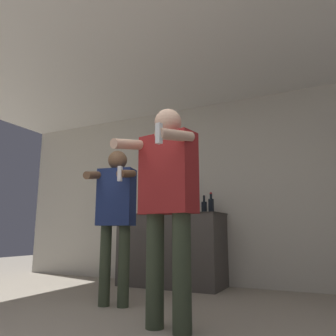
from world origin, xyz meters
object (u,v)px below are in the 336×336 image
Objects in this scene: bottle_short_whiskey at (204,207)px; person_man_side at (116,209)px; bottle_clear_vodka at (211,205)px; bottle_amber_bourbon at (162,208)px; person_woman_foreground at (167,196)px; bottle_red_label at (151,208)px; bottle_tall_gin at (176,205)px.

bottle_short_whiskey is 0.16× the size of person_man_side.
bottle_clear_vodka reaches higher than bottle_short_whiskey.
person_woman_foreground reaches higher than bottle_amber_bourbon.
bottle_clear_vodka is at bearing 0.00° from bottle_red_label.
bottle_amber_bourbon is 2.11m from person_woman_foreground.
bottle_tall_gin is 0.19× the size of person_woman_foreground.
bottle_red_label reaches higher than bottle_amber_bourbon.
person_man_side is (-0.81, 0.48, -0.05)m from person_woman_foreground.
bottle_short_whiskey is at bearing 71.67° from person_man_side.
bottle_red_label is 0.92× the size of bottle_clear_vodka.
bottle_tall_gin reaches higher than bottle_short_whiskey.
person_woman_foreground is at bearing -82.05° from bottle_clear_vodka.
bottle_clear_vodka reaches higher than bottle_red_label.
bottle_clear_vodka is (0.10, 0.00, 0.02)m from bottle_short_whiskey.
person_woman_foreground is (0.36, -1.86, -0.05)m from bottle_short_whiskey.
person_woman_foreground is at bearing -30.76° from person_man_side.
person_man_side is at bearing -91.63° from bottle_tall_gin.
person_woman_foreground is 1.10× the size of person_man_side.
bottle_short_whiskey is (0.42, -0.00, -0.03)m from bottle_tall_gin.
person_man_side is at bearing -75.90° from bottle_red_label.
bottle_clear_vodka is (0.73, 0.00, 0.01)m from bottle_amber_bourbon.
bottle_red_label is at bearing -180.00° from bottle_tall_gin.
bottle_clear_vodka is 1.49m from person_man_side.
bottle_amber_bourbon is at bearing 117.91° from person_woman_foreground.
bottle_tall_gin reaches higher than bottle_clear_vodka.
person_man_side is (0.35, -1.38, -0.11)m from bottle_red_label.
person_man_side is (0.17, -1.38, -0.11)m from bottle_amber_bourbon.
bottle_clear_vodka is at bearing 68.11° from person_man_side.
bottle_red_label is 0.39m from bottle_tall_gin.
bottle_red_label is 0.80× the size of bottle_tall_gin.
bottle_red_label is 1.43m from person_man_side.
person_woman_foreground reaches higher than bottle_clear_vodka.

